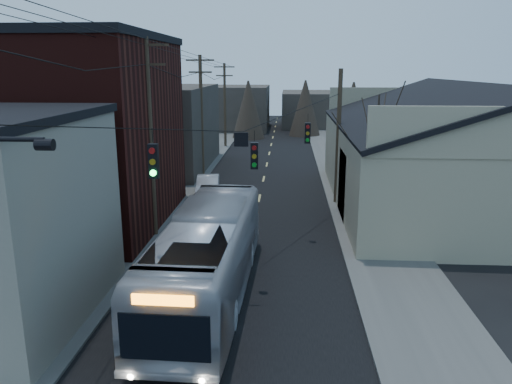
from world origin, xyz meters
TOP-DOWN VIEW (x-y plane):
  - road_surface at (0.00, 30.00)m, footprint 9.00×110.00m
  - sidewalk_left at (-6.50, 30.00)m, footprint 4.00×110.00m
  - sidewalk_right at (6.50, 30.00)m, footprint 4.00×110.00m
  - building_brick at (-10.00, 20.00)m, footprint 10.00×12.00m
  - building_left_far at (-9.50, 36.00)m, footprint 9.00×14.00m
  - warehouse at (13.00, 25.00)m, footprint 16.16×20.60m
  - building_far_left at (-6.00, 65.00)m, footprint 10.00×12.00m
  - building_far_right at (7.00, 70.00)m, footprint 12.00×14.00m
  - bare_tree at (6.50, 20.00)m, footprint 0.40×0.40m
  - utility_lines at (-3.11, 24.14)m, footprint 11.24×45.28m
  - bus at (-1.12, 11.06)m, footprint 3.18×12.12m
  - parked_car at (-3.55, 26.49)m, footprint 1.90×4.34m

SIDE VIEW (x-z plane):
  - road_surface at x=0.00m, z-range 0.00..0.02m
  - sidewalk_left at x=-6.50m, z-range 0.00..0.12m
  - sidewalk_right at x=6.50m, z-range 0.00..0.12m
  - parked_car at x=-3.55m, z-range 0.00..1.38m
  - bus at x=-1.12m, z-range 0.00..3.35m
  - building_far_right at x=7.00m, z-range 0.00..5.00m
  - warehouse at x=13.00m, z-range -1.17..6.56m
  - building_far_left at x=-6.00m, z-range 0.00..6.00m
  - building_left_far at x=-9.50m, z-range 0.00..7.00m
  - bare_tree at x=6.50m, z-range 0.00..7.20m
  - utility_lines at x=-3.11m, z-range -0.30..10.20m
  - building_brick at x=-10.00m, z-range 0.00..10.00m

